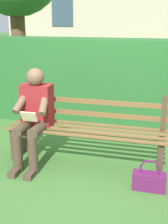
% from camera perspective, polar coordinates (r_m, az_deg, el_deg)
% --- Properties ---
extents(ground, '(60.00, 60.00, 0.00)m').
position_cam_1_polar(ground, '(3.92, 0.38, -9.69)').
color(ground, '#3D6B2D').
extents(park_bench, '(1.99, 0.48, 0.91)m').
position_cam_1_polar(park_bench, '(3.79, 0.61, -3.22)').
color(park_bench, '#4C3828').
rests_on(park_bench, ground).
extents(person_seated, '(0.44, 0.73, 1.20)m').
position_cam_1_polar(person_seated, '(3.78, -9.53, -0.41)').
color(person_seated, maroon).
rests_on(person_seated, ground).
extents(hedge_backdrop, '(5.89, 0.66, 1.51)m').
position_cam_1_polar(hedge_backdrop, '(5.16, 5.75, 5.80)').
color(hedge_backdrop, '#265B28').
rests_on(hedge_backdrop, ground).
extents(handbag, '(0.36, 0.15, 0.35)m').
position_cam_1_polar(handbag, '(3.41, 12.24, -12.55)').
color(handbag, '#59194C').
rests_on(handbag, ground).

